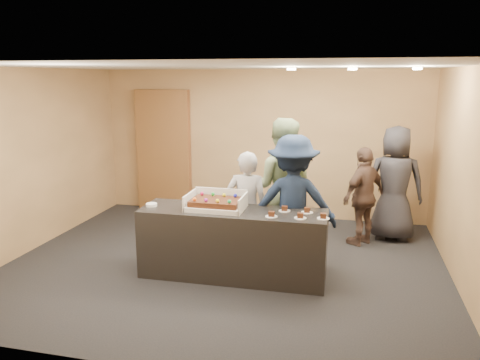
{
  "coord_description": "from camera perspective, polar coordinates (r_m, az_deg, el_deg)",
  "views": [
    {
      "loc": [
        1.63,
        -5.94,
        2.58
      ],
      "look_at": [
        0.21,
        0.0,
        1.22
      ],
      "focal_mm": 35.0,
      "sensor_mm": 36.0,
      "label": 1
    }
  ],
  "objects": [
    {
      "name": "person_dark_suit",
      "position": [
        7.78,
        18.32,
        -0.4
      ],
      "size": [
        0.91,
        0.6,
        1.84
      ],
      "primitive_type": "imported",
      "rotation": [
        0.0,
        0.0,
        3.12
      ],
      "color": "#29282E",
      "rests_on": "floor"
    },
    {
      "name": "sheet_cake",
      "position": [
        6.03,
        -2.94,
        -2.66
      ],
      "size": [
        0.63,
        0.43,
        0.12
      ],
      "color": "#3C1F0D",
      "rests_on": "cake_box"
    },
    {
      "name": "slice_c",
      "position": [
        5.69,
        7.37,
        -4.43
      ],
      "size": [
        0.15,
        0.15,
        0.07
      ],
      "color": "white",
      "rests_on": "serving_counter"
    },
    {
      "name": "ceiling_spotlights",
      "position": [
        6.44,
        13.55,
        13.04
      ],
      "size": [
        1.72,
        0.12,
        0.03
      ],
      "color": "#FFEAC6",
      "rests_on": "ceiling"
    },
    {
      "name": "slice_d",
      "position": [
        5.93,
        8.18,
        -3.76
      ],
      "size": [
        0.15,
        0.15,
        0.07
      ],
      "color": "white",
      "rests_on": "serving_counter"
    },
    {
      "name": "person_server_grey",
      "position": [
        6.42,
        0.86,
        -3.52
      ],
      "size": [
        0.6,
        0.41,
        1.6
      ],
      "primitive_type": "imported",
      "rotation": [
        0.0,
        0.0,
        3.19
      ],
      "color": "#A7A6AC",
      "rests_on": "floor"
    },
    {
      "name": "cake_box",
      "position": [
        6.06,
        -2.86,
        -3.04
      ],
      "size": [
        0.74,
        0.51,
        0.22
      ],
      "color": "white",
      "rests_on": "serving_counter"
    },
    {
      "name": "person_brown_extra",
      "position": [
        7.45,
        14.86,
        -1.93
      ],
      "size": [
        0.86,
        0.94,
        1.53
      ],
      "primitive_type": "imported",
      "rotation": [
        0.0,
        0.0,
        4.03
      ],
      "color": "#4F372D",
      "rests_on": "floor"
    },
    {
      "name": "slice_a",
      "position": [
        5.72,
        3.85,
        -4.28
      ],
      "size": [
        0.15,
        0.15,
        0.07
      ],
      "color": "white",
      "rests_on": "serving_counter"
    },
    {
      "name": "storage_cabinet",
      "position": [
        9.17,
        -9.28,
        3.53
      ],
      "size": [
        1.06,
        0.15,
        2.33
      ],
      "primitive_type": "cube",
      "color": "brown",
      "rests_on": "floor"
    },
    {
      "name": "person_sage_man",
      "position": [
        6.83,
        5.03,
        -0.83
      ],
      "size": [
        1.02,
        0.82,
        2.0
      ],
      "primitive_type": "imported",
      "rotation": [
        0.0,
        0.0,
        3.21
      ],
      "color": "gray",
      "rests_on": "floor"
    },
    {
      "name": "person_navy_man",
      "position": [
        6.29,
        6.44,
        -2.83
      ],
      "size": [
        1.28,
        0.86,
        1.83
      ],
      "primitive_type": "imported",
      "rotation": [
        0.0,
        0.0,
        3.3
      ],
      "color": "#15213B",
      "rests_on": "floor"
    },
    {
      "name": "slice_e",
      "position": [
        5.72,
        10.12,
        -4.45
      ],
      "size": [
        0.15,
        0.15,
        0.07
      ],
      "color": "white",
      "rests_on": "serving_counter"
    },
    {
      "name": "plate_stack",
      "position": [
        6.28,
        -10.74,
        -2.99
      ],
      "size": [
        0.15,
        0.15,
        0.04
      ],
      "primitive_type": "cylinder",
      "color": "white",
      "rests_on": "serving_counter"
    },
    {
      "name": "serving_counter",
      "position": [
        6.14,
        -0.85,
        -7.73
      ],
      "size": [
        2.41,
        0.74,
        0.9
      ],
      "primitive_type": "cube",
      "rotation": [
        0.0,
        0.0,
        0.02
      ],
      "color": "black",
      "rests_on": "floor"
    },
    {
      "name": "slice_b",
      "position": [
        5.97,
        5.45,
        -3.59
      ],
      "size": [
        0.15,
        0.15,
        0.07
      ],
      "color": "white",
      "rests_on": "serving_counter"
    },
    {
      "name": "room",
      "position": [
        6.28,
        -1.85,
        1.28
      ],
      "size": [
        6.04,
        6.0,
        2.7
      ],
      "color": "black",
      "rests_on": "ground"
    }
  ]
}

